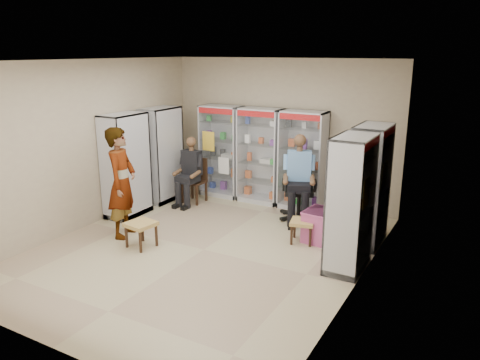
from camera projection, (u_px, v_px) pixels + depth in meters
The scene contains 18 objects.
floor at pixel (204, 250), 7.64m from camera, with size 6.00×6.00×0.00m, color tan.
room_shell at pixel (201, 130), 7.11m from camera, with size 5.02×6.02×3.01m.
cabinet_back_left at pixel (222, 151), 10.28m from camera, with size 0.90×0.50×2.00m, color silver.
cabinet_back_mid at pixel (260, 156), 9.84m from camera, with size 0.90×0.50×2.00m, color #A5A7AC.
cabinet_back_right at pixel (303, 161), 9.39m from camera, with size 0.90×0.50×2.00m, color #A5A8AC.
cabinet_right_far at pixel (370, 186), 7.68m from camera, with size 0.50×0.90×2.00m, color #9FA1A6.
cabinet_right_near at pixel (350, 204), 6.75m from camera, with size 0.50×0.90×2.00m, color silver.
cabinet_left_far at pixel (162, 155), 9.93m from camera, with size 0.50×0.90×2.00m, color #9DA0A3.
cabinet_left_near at pixel (126, 166), 9.01m from camera, with size 0.50×0.90×2.00m, color #A1A4A8.
wooden_chair at pixel (194, 181), 9.93m from camera, with size 0.42×0.42×0.94m, color #311F13.
seated_customer at pixel (193, 172), 9.83m from camera, with size 0.44×0.60×1.34m, color black, non-canonical shape.
office_chair at pixel (299, 188), 8.92m from camera, with size 0.67×0.67×1.22m, color black.
seated_shopkeeper at pixel (299, 180), 8.83m from camera, with size 0.51×0.71×1.55m, color #75BBE8, non-canonical shape.
pink_trunk at pixel (323, 226), 7.90m from camera, with size 0.57×0.54×0.54m, color #A14073.
tea_glass at pixel (327, 208), 7.81m from camera, with size 0.07×0.07×0.11m, color #541A07.
woven_stool_a at pixel (302, 231), 7.89m from camera, with size 0.39×0.39×0.39m, color #9A6E41.
woven_stool_b at pixel (141, 234), 7.71m from camera, with size 0.43×0.43×0.43m, color #A88C47.
standing_man at pixel (122, 183), 7.99m from camera, with size 0.70×0.46×1.92m, color gray.
Camera 1 is at (3.95, -5.88, 3.15)m, focal length 35.00 mm.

